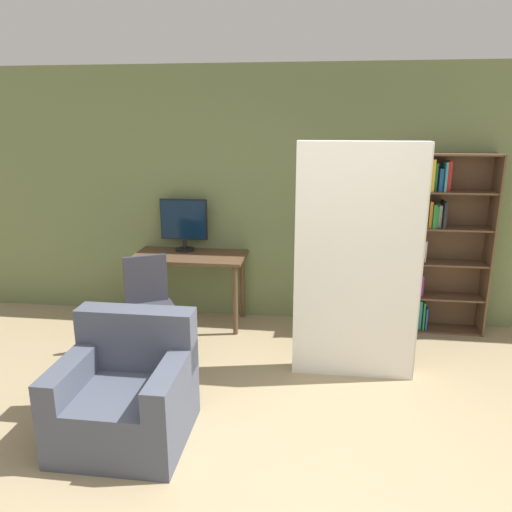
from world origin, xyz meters
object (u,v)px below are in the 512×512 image
(monitor, at_px, (184,222))
(mattress_near, at_px, (358,264))
(bookshelf, at_px, (440,242))
(armchair, at_px, (127,393))
(office_chair, at_px, (151,318))

(monitor, relative_size, mattress_near, 0.28)
(bookshelf, height_order, mattress_near, mattress_near)
(armchair, bearing_deg, monitor, 94.41)
(office_chair, xyz_separation_m, bookshelf, (2.74, 1.01, 0.56))
(bookshelf, bearing_deg, monitor, -179.80)
(monitor, distance_m, armchair, 2.32)
(bookshelf, xyz_separation_m, armchair, (-2.50, -2.19, -0.63))
(office_chair, relative_size, bookshelf, 0.51)
(mattress_near, xyz_separation_m, armchair, (-1.61, -1.11, -0.68))
(office_chair, height_order, mattress_near, mattress_near)
(bookshelf, relative_size, armchair, 2.16)
(armchair, bearing_deg, mattress_near, 34.61)
(office_chair, relative_size, mattress_near, 0.47)
(monitor, xyz_separation_m, mattress_near, (1.78, -1.07, -0.09))
(office_chair, relative_size, armchair, 1.11)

